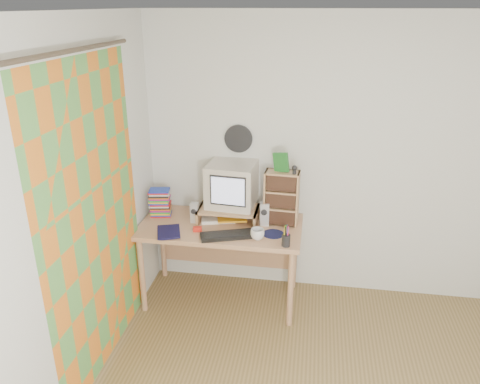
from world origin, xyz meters
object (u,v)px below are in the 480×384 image
(keyboard, at_px, (227,235))
(cd_rack, at_px, (282,198))
(mug, at_px, (257,234))
(crt_monitor, at_px, (231,186))
(diary, at_px, (157,232))
(desk, at_px, (222,235))
(dvd_stack, at_px, (160,203))

(keyboard, relative_size, cd_rack, 0.92)
(cd_rack, xyz_separation_m, mug, (-0.16, -0.32, -0.19))
(crt_monitor, height_order, diary, crt_monitor)
(desk, xyz_separation_m, dvd_stack, (-0.57, 0.04, 0.26))
(cd_rack, relative_size, mug, 4.18)
(mug, bearing_deg, diary, -176.96)
(desk, xyz_separation_m, keyboard, (0.10, -0.28, 0.15))
(dvd_stack, bearing_deg, keyboard, -35.39)
(keyboard, height_order, diary, diary)
(desk, height_order, dvd_stack, dvd_stack)
(keyboard, relative_size, dvd_stack, 1.76)
(desk, bearing_deg, cd_rack, 5.28)
(desk, relative_size, diary, 6.16)
(desk, relative_size, cd_rack, 2.92)
(desk, bearing_deg, dvd_stack, 175.66)
(diary, bearing_deg, mug, -15.39)
(keyboard, xyz_separation_m, diary, (-0.59, -0.04, 0.01))
(cd_rack, xyz_separation_m, diary, (-1.00, -0.36, -0.22))
(crt_monitor, distance_m, mug, 0.53)
(mug, distance_m, diary, 0.84)
(cd_rack, bearing_deg, desk, -171.06)
(cd_rack, bearing_deg, keyboard, -138.21)
(mug, bearing_deg, keyboard, -179.18)
(mug, xyz_separation_m, diary, (-0.83, -0.04, -0.02))
(keyboard, bearing_deg, desk, 90.69)
(desk, bearing_deg, diary, -146.83)
(desk, bearing_deg, crt_monitor, 51.73)
(keyboard, height_order, dvd_stack, dvd_stack)
(desk, height_order, diary, diary)
(desk, xyz_separation_m, crt_monitor, (0.07, 0.09, 0.45))
(keyboard, xyz_separation_m, dvd_stack, (-0.68, 0.32, 0.11))
(desk, bearing_deg, keyboard, -69.90)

